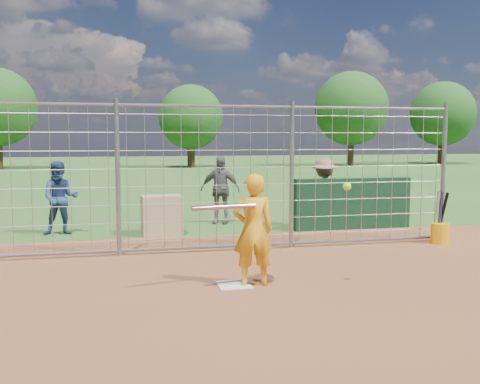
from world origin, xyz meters
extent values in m
plane|color=#2D591E|center=(0.00, 0.00, 0.00)|extent=(100.00, 100.00, 0.00)
plane|color=brown|center=(0.00, -3.00, 0.01)|extent=(18.00, 18.00, 0.00)
cube|color=silver|center=(0.00, -0.20, 0.01)|extent=(0.43, 0.43, 0.02)
cube|color=#11381E|center=(3.40, 3.60, 0.55)|extent=(2.60, 0.20, 1.10)
imported|color=#EFA214|center=(0.25, -0.25, 0.75)|extent=(0.57, 0.39, 1.50)
imported|color=navy|center=(-2.66, 4.24, 0.75)|extent=(0.73, 0.57, 1.50)
imported|color=#57565B|center=(0.75, 4.99, 0.78)|extent=(0.99, 0.69, 1.56)
imported|color=#885D4A|center=(2.90, 3.98, 0.75)|extent=(1.03, 0.68, 1.50)
cube|color=tan|center=(-0.66, 3.81, 0.40)|extent=(0.83, 0.60, 0.80)
cylinder|color=silver|center=(-0.18, -0.43, 1.09)|extent=(0.86, 0.23, 0.06)
sphere|color=#D9FF1A|center=(1.36, -0.71, 1.35)|extent=(0.10, 0.10, 0.10)
cylinder|color=#F5A70C|center=(4.32, 1.75, 0.19)|extent=(0.34, 0.34, 0.38)
cylinder|color=silver|center=(4.27, 1.80, 0.55)|extent=(0.06, 0.16, 0.85)
cylinder|color=navy|center=(4.34, 1.80, 0.55)|extent=(0.06, 0.12, 0.85)
cylinder|color=black|center=(4.39, 1.80, 0.55)|extent=(0.08, 0.29, 0.83)
cylinder|color=gray|center=(-1.50, 2.00, 1.30)|extent=(0.08, 0.08, 2.60)
cylinder|color=gray|center=(1.50, 2.00, 1.30)|extent=(0.08, 0.08, 2.60)
cylinder|color=gray|center=(4.50, 2.00, 1.30)|extent=(0.08, 0.08, 2.60)
cylinder|color=gray|center=(0.00, 2.00, 2.50)|extent=(9.00, 0.05, 0.05)
cylinder|color=gray|center=(0.00, 2.00, 0.08)|extent=(9.00, 0.05, 0.05)
cube|color=gray|center=(0.00, 2.00, 1.25)|extent=(9.00, 0.02, 2.50)
cylinder|color=#3F2B19|center=(3.00, 28.00, 1.08)|extent=(0.50, 0.50, 2.16)
sphere|color=#26561E|center=(3.00, 28.00, 3.30)|extent=(4.20, 4.20, 4.20)
cylinder|color=#3F2B19|center=(14.00, 27.50, 1.30)|extent=(0.50, 0.50, 2.59)
sphere|color=#26561E|center=(14.00, 27.50, 3.96)|extent=(5.04, 5.04, 5.04)
cylinder|color=#3F2B19|center=(22.00, 29.00, 1.22)|extent=(0.50, 0.50, 2.45)
sphere|color=#26561E|center=(22.00, 29.00, 3.74)|extent=(4.76, 4.76, 4.76)
camera|label=1|loc=(-1.42, -7.00, 1.97)|focal=40.00mm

